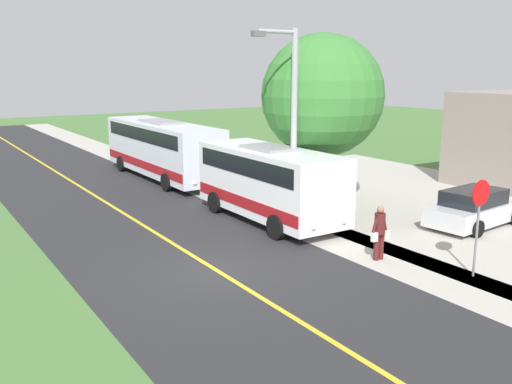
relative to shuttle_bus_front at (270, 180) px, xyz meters
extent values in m
plane|color=#477238|center=(4.53, 3.78, -1.64)|extent=(120.00, 120.00, 0.00)
cube|color=#28282B|center=(4.53, 3.78, -1.64)|extent=(8.00, 100.00, 0.01)
cube|color=#B2ADA3|center=(-0.67, 3.78, -1.64)|extent=(2.40, 100.00, 0.01)
cube|color=gold|center=(4.53, 3.78, -1.63)|extent=(0.16, 100.00, 0.00)
cube|color=white|center=(0.00, 0.00, -0.03)|extent=(2.47, 7.24, 2.52)
cube|color=maroon|center=(0.00, 0.00, -0.74)|extent=(2.51, 7.09, 0.44)
cube|color=black|center=(0.00, 0.00, 0.68)|extent=(2.51, 6.52, 0.70)
cube|color=gray|center=(0.00, 0.00, 1.29)|extent=(1.48, 2.17, 0.12)
cylinder|color=black|center=(-1.23, 2.24, -1.19)|extent=(0.25, 0.90, 0.90)
cylinder|color=black|center=(1.23, 2.24, -1.19)|extent=(0.25, 0.90, 0.90)
cylinder|color=black|center=(-1.23, -2.25, -1.19)|extent=(0.25, 0.90, 0.90)
cylinder|color=black|center=(1.23, -2.25, -1.19)|extent=(0.25, 0.90, 0.90)
sphere|color=#F2EACC|center=(-0.68, 3.64, -0.94)|extent=(0.20, 0.20, 0.20)
sphere|color=#F2EACC|center=(0.68, 3.64, -0.94)|extent=(0.20, 0.20, 0.20)
cube|color=silver|center=(0.00, -10.50, 0.06)|extent=(2.46, 10.51, 2.71)
cube|color=maroon|center=(0.00, -10.50, -0.74)|extent=(2.50, 10.30, 0.44)
cube|color=black|center=(0.00, -10.50, 0.87)|extent=(2.50, 9.46, 0.70)
cube|color=gray|center=(0.00, -10.50, 1.48)|extent=(1.48, 3.15, 0.12)
cylinder|color=black|center=(-1.23, -7.24, -1.19)|extent=(0.25, 0.90, 0.90)
cylinder|color=black|center=(1.23, -7.24, -1.19)|extent=(0.25, 0.90, 0.90)
cylinder|color=black|center=(-1.23, -13.76, -1.19)|extent=(0.25, 0.90, 0.90)
cylinder|color=black|center=(1.23, -13.76, -1.19)|extent=(0.25, 0.90, 0.90)
sphere|color=#F2EACC|center=(-0.67, -5.22, -0.94)|extent=(0.20, 0.20, 0.20)
sphere|color=#F2EACC|center=(0.68, -5.22, -0.94)|extent=(0.20, 0.20, 0.20)
cylinder|color=#4C1919|center=(-0.37, 5.77, -1.21)|extent=(0.18, 0.18, 0.85)
cylinder|color=#4C1919|center=(-0.17, 5.77, -1.21)|extent=(0.18, 0.18, 0.85)
cylinder|color=#4C1919|center=(-0.27, 5.77, -0.45)|extent=(0.34, 0.34, 0.67)
sphere|color=#8C664C|center=(-0.27, 5.77, 0.00)|extent=(0.23, 0.23, 0.23)
cylinder|color=#4C1919|center=(-0.46, 5.77, -0.42)|extent=(0.28, 0.10, 0.61)
cube|color=beige|center=(-0.53, 5.82, -0.84)|extent=(0.20, 0.12, 0.28)
cylinder|color=#4C1919|center=(-0.09, 5.77, -0.42)|extent=(0.28, 0.10, 0.61)
cube|color=white|center=(-0.01, 5.82, -0.84)|extent=(0.20, 0.12, 0.28)
cylinder|color=slate|center=(-1.57, 8.33, -0.54)|extent=(0.07, 0.07, 2.20)
cylinder|color=red|center=(-1.57, 8.35, 0.86)|extent=(0.76, 0.03, 0.76)
cylinder|color=#9E9EA3|center=(-0.47, 0.93, 2.05)|extent=(0.24, 0.24, 7.38)
cylinder|color=#9E9EA3|center=(0.33, 0.93, 5.59)|extent=(1.60, 0.14, 0.14)
cube|color=#59595B|center=(1.13, 0.93, 5.49)|extent=(0.50, 0.24, 0.20)
cube|color=silver|center=(-6.24, 4.93, -1.11)|extent=(4.56, 2.23, 0.70)
cube|color=black|center=(-6.04, 4.95, -0.48)|extent=(2.56, 1.76, 0.57)
cylinder|color=black|center=(-7.51, 3.90, -1.32)|extent=(0.66, 0.28, 0.64)
cylinder|color=black|center=(-4.79, 4.17, -1.32)|extent=(0.66, 0.28, 0.64)
cylinder|color=black|center=(-4.97, 5.96, -1.32)|extent=(0.66, 0.28, 0.64)
cylinder|color=brown|center=(-2.87, -0.35, -0.17)|extent=(0.36, 0.36, 2.94)
sphere|color=#387A33|center=(-2.87, -0.35, 3.21)|extent=(5.09, 5.09, 5.09)
camera|label=1|loc=(12.15, 17.89, 4.31)|focal=39.28mm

